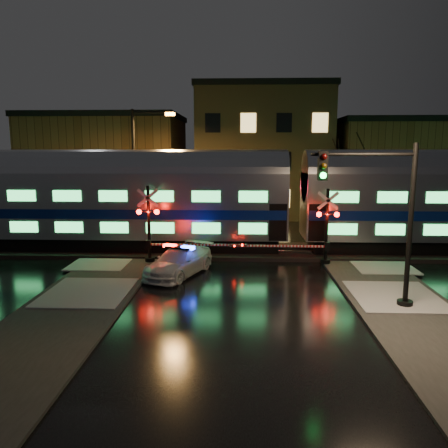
{
  "coord_description": "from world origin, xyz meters",
  "views": [
    {
      "loc": [
        0.08,
        -20.68,
        6.14
      ],
      "look_at": [
        -0.86,
        2.5,
        2.2
      ],
      "focal_mm": 35.0,
      "sensor_mm": 36.0,
      "label": 1
    }
  ],
  "objects": [
    {
      "name": "building_right",
      "position": [
        15.0,
        22.0,
        4.25
      ],
      "size": [
        12.0,
        10.0,
        8.5
      ],
      "primitive_type": "cube",
      "color": "brown",
      "rests_on": "ground"
    },
    {
      "name": "streetlight",
      "position": [
        -6.96,
        9.0,
        5.09
      ],
      "size": [
        2.95,
        0.31,
        8.84
      ],
      "color": "black",
      "rests_on": "ground"
    },
    {
      "name": "building_mid",
      "position": [
        2.0,
        22.5,
        5.75
      ],
      "size": [
        12.0,
        11.0,
        11.5
      ],
      "primitive_type": "cube",
      "color": "brown",
      "rests_on": "ground"
    },
    {
      "name": "sidewalk_right",
      "position": [
        6.5,
        -6.0,
        0.06
      ],
      "size": [
        4.0,
        20.0,
        0.12
      ],
      "primitive_type": "cube",
      "color": "#2D2D2D",
      "rests_on": "ground"
    },
    {
      "name": "sidewalk_left",
      "position": [
        -6.5,
        -6.0,
        0.06
      ],
      "size": [
        4.0,
        20.0,
        0.12
      ],
      "primitive_type": "cube",
      "color": "#2D2D2D",
      "rests_on": "ground"
    },
    {
      "name": "ballast",
      "position": [
        0.0,
        5.0,
        0.12
      ],
      "size": [
        90.0,
        4.2,
        0.24
      ],
      "primitive_type": "cube",
      "color": "black",
      "rests_on": "ground"
    },
    {
      "name": "building_left",
      "position": [
        -13.0,
        22.0,
        4.5
      ],
      "size": [
        14.0,
        10.0,
        9.0
      ],
      "primitive_type": "cube",
      "color": "brown",
      "rests_on": "ground"
    },
    {
      "name": "crossing_signal_left",
      "position": [
        -4.58,
        2.31,
        1.76
      ],
      "size": [
        6.02,
        0.67,
        4.26
      ],
      "color": "black",
      "rests_on": "ground"
    },
    {
      "name": "traffic_light",
      "position": [
        5.5,
        -4.11,
        3.41
      ],
      "size": [
        4.15,
        0.73,
        6.41
      ],
      "rotation": [
        0.0,
        0.0,
        -0.18
      ],
      "color": "black",
      "rests_on": "ground"
    },
    {
      "name": "police_car",
      "position": [
        -3.0,
        0.23,
        0.68
      ],
      "size": [
        3.49,
        5.02,
        1.51
      ],
      "rotation": [
        0.0,
        0.0,
        -0.38
      ],
      "color": "white",
      "rests_on": "ground"
    },
    {
      "name": "train",
      "position": [
        3.22,
        5.0,
        3.38
      ],
      "size": [
        51.0,
        3.12,
        5.92
      ],
      "color": "black",
      "rests_on": "ballast"
    },
    {
      "name": "crossing_signal_right",
      "position": [
        4.27,
        2.31,
        1.71
      ],
      "size": [
        5.85,
        0.66,
        4.14
      ],
      "color": "black",
      "rests_on": "ground"
    },
    {
      "name": "ground",
      "position": [
        0.0,
        0.0,
        0.0
      ],
      "size": [
        120.0,
        120.0,
        0.0
      ],
      "primitive_type": "plane",
      "color": "black",
      "rests_on": "ground"
    }
  ]
}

